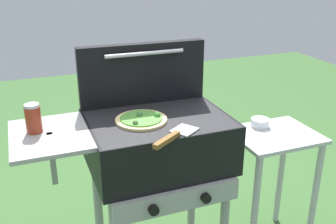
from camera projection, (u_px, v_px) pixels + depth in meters
grill at (156, 147)px, 1.86m from camera, size 0.96×0.53×0.90m
grill_lid_open at (143, 73)px, 1.94m from camera, size 0.63×0.09×0.30m
pizza_veggie at (141, 119)px, 1.77m from camera, size 0.23×0.23×0.04m
sauce_jar at (33, 119)px, 1.64m from camera, size 0.07×0.07×0.12m
spatula at (174, 136)px, 1.61m from camera, size 0.25×0.19×0.02m
prep_table at (272, 166)px, 2.18m from camera, size 0.44×0.36×0.71m
topping_bowl_near at (260, 123)px, 2.18m from camera, size 0.10×0.10×0.04m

